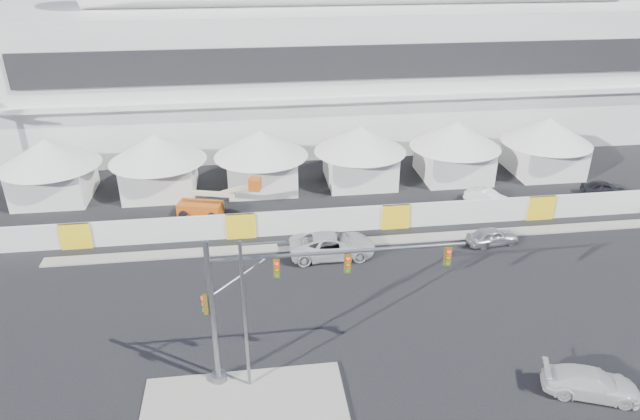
{
  "coord_description": "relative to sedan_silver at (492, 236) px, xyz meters",
  "views": [
    {
      "loc": [
        -5.07,
        -24.16,
        21.05
      ],
      "look_at": [
        -0.54,
        10.0,
        4.16
      ],
      "focal_mm": 32.0,
      "sensor_mm": 36.0,
      "label": 1
    }
  ],
  "objects": [
    {
      "name": "boom_lift",
      "position": [
        -21.16,
        7.82,
        0.3
      ],
      "size": [
        7.2,
        2.49,
        3.55
      ],
      "rotation": [
        0.0,
        0.0,
        -0.28
      ],
      "color": "#BE5111",
      "rests_on": "ground"
    },
    {
      "name": "pickup_near",
      "position": [
        -1.24,
        -15.3,
        0.03
      ],
      "size": [
        3.37,
        5.06,
        1.36
      ],
      "primitive_type": "imported",
      "rotation": [
        0.0,
        0.0,
        1.23
      ],
      "color": "silver",
      "rests_on": "ground"
    },
    {
      "name": "median_island",
      "position": [
        -18.54,
        -14.0,
        -0.58
      ],
      "size": [
        10.0,
        5.0,
        0.15
      ],
      "primitive_type": "cube",
      "color": "gray",
      "rests_on": "ground"
    },
    {
      "name": "far_curb",
      "position": [
        7.46,
        1.5,
        -0.59
      ],
      "size": [
        80.0,
        1.2,
        0.12
      ],
      "primitive_type": "cube",
      "color": "gray",
      "rests_on": "ground"
    },
    {
      "name": "tent_row",
      "position": [
        -12.04,
        13.0,
        2.49
      ],
      "size": [
        53.4,
        8.4,
        5.4
      ],
      "color": "silver",
      "rests_on": "ground"
    },
    {
      "name": "ground",
      "position": [
        -12.54,
        -11.0,
        -0.65
      ],
      "size": [
        160.0,
        160.0,
        0.0
      ],
      "primitive_type": "plane",
      "color": "black",
      "rests_on": "ground"
    },
    {
      "name": "pickup_curb",
      "position": [
        -12.08,
        -0.1,
        0.2
      ],
      "size": [
        2.85,
        6.18,
        1.72
      ],
      "primitive_type": "imported",
      "rotation": [
        0.0,
        0.0,
        1.57
      ],
      "color": "silver",
      "rests_on": "ground"
    },
    {
      "name": "streetlight_median",
      "position": [
        -18.04,
        -12.55,
        4.32
      ],
      "size": [
        2.32,
        0.23,
        8.39
      ],
      "color": "slate",
      "rests_on": "median_island"
    },
    {
      "name": "stadium",
      "position": [
        -3.83,
        30.5,
        8.8
      ],
      "size": [
        80.0,
        24.8,
        21.98
      ],
      "color": "silver",
      "rests_on": "ground"
    },
    {
      "name": "lot_car_b",
      "position": [
        13.37,
        7.21,
        -0.01
      ],
      "size": [
        2.39,
        4.02,
        1.28
      ],
      "primitive_type": "imported",
      "rotation": [
        0.0,
        0.0,
        1.32
      ],
      "color": "black",
      "rests_on": "ground"
    },
    {
      "name": "hoarding_fence",
      "position": [
        -6.54,
        3.5,
        0.35
      ],
      "size": [
        70.0,
        0.25,
        2.0
      ],
      "primitive_type": "cube",
      "color": "silver",
      "rests_on": "ground"
    },
    {
      "name": "sedan_silver",
      "position": [
        0.0,
        0.0,
        0.0
      ],
      "size": [
        1.97,
        3.99,
        1.31
      ],
      "primitive_type": "imported",
      "rotation": [
        0.0,
        0.0,
        1.68
      ],
      "color": "silver",
      "rests_on": "ground"
    },
    {
      "name": "lot_car_a",
      "position": [
        2.38,
        6.71,
        -0.03
      ],
      "size": [
        3.59,
        3.69,
        1.26
      ],
      "primitive_type": "imported",
      "rotation": [
        0.0,
        0.0,
        0.81
      ],
      "color": "white",
      "rests_on": "ground"
    },
    {
      "name": "traffic_mast",
      "position": [
        -17.2,
        -12.04,
        4.15
      ],
      "size": [
        12.81,
        0.8,
        8.21
      ],
      "color": "slate",
      "rests_on": "median_island"
    }
  ]
}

